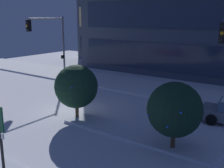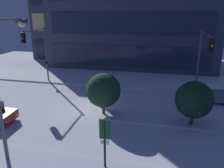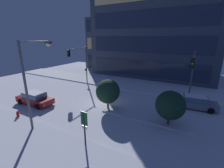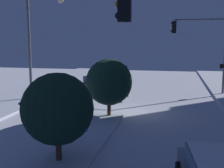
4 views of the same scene
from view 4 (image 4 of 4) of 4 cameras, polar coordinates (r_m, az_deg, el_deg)
ground at (r=18.21m, az=1.72°, el=-5.79°), size 52.00×52.00×0.00m
median_strip at (r=13.35m, az=-5.06°, el=-10.94°), size 9.00×1.80×0.14m
car_near at (r=26.10m, az=-3.14°, el=0.18°), size 4.85×2.25×1.49m
traffic_light_corner_far_left at (r=25.36m, az=17.53°, el=7.83°), size 0.32×4.48×6.38m
street_lamp_arched at (r=22.30m, az=-14.14°, el=9.60°), size 0.56×2.91×7.70m
fire_hydrant at (r=25.67m, az=-10.80°, el=-0.92°), size 0.48×0.26×0.73m
decorated_tree_median at (r=10.76m, az=-10.58°, el=-4.79°), size 2.64×2.64×3.38m
decorated_tree_left_of_median at (r=16.92m, az=-0.59°, el=0.38°), size 2.71×2.71×3.46m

